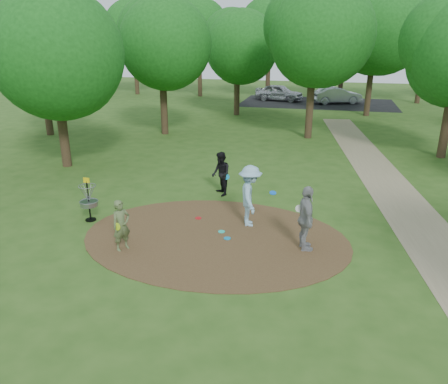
# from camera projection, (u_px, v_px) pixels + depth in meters

# --- Properties ---
(ground) EXTENTS (100.00, 100.00, 0.00)m
(ground) POSITION_uv_depth(u_px,v_px,m) (215.00, 237.00, 13.73)
(ground) COLOR #2D5119
(ground) RESTS_ON ground
(dirt_clearing) EXTENTS (8.40, 8.40, 0.02)m
(dirt_clearing) POSITION_uv_depth(u_px,v_px,m) (215.00, 237.00, 13.73)
(dirt_clearing) COLOR #47301C
(dirt_clearing) RESTS_ON ground
(footpath) EXTENTS (7.55, 39.89, 0.01)m
(footpath) POSITION_uv_depth(u_px,v_px,m) (425.00, 232.00, 14.12)
(footpath) COLOR #8C7A5B
(footpath) RESTS_ON ground
(parking_lot) EXTENTS (14.00, 8.00, 0.01)m
(parking_lot) POSITION_uv_depth(u_px,v_px,m) (317.00, 103.00, 40.71)
(parking_lot) COLOR black
(parking_lot) RESTS_ON ground
(player_observer_with_disc) EXTENTS (0.62, 0.68, 1.55)m
(player_observer_with_disc) POSITION_uv_depth(u_px,v_px,m) (121.00, 225.00, 12.71)
(player_observer_with_disc) COLOR #57693C
(player_observer_with_disc) RESTS_ON ground
(player_throwing_with_disc) EXTENTS (1.42, 1.48, 2.06)m
(player_throwing_with_disc) POSITION_uv_depth(u_px,v_px,m) (250.00, 196.00, 14.30)
(player_throwing_with_disc) COLOR #94C3DD
(player_throwing_with_disc) RESTS_ON ground
(player_walking_with_disc) EXTENTS (1.00, 1.06, 1.74)m
(player_walking_with_disc) POSITION_uv_depth(u_px,v_px,m) (221.00, 174.00, 17.09)
(player_walking_with_disc) COLOR black
(player_walking_with_disc) RESTS_ON ground
(player_waiting_with_disc) EXTENTS (0.78, 1.24, 1.97)m
(player_waiting_with_disc) POSITION_uv_depth(u_px,v_px,m) (306.00, 219.00, 12.64)
(player_waiting_with_disc) COLOR gray
(player_waiting_with_disc) RESTS_ON ground
(disc_ground_cyan) EXTENTS (0.22, 0.22, 0.02)m
(disc_ground_cyan) POSITION_uv_depth(u_px,v_px,m) (221.00, 232.00, 14.07)
(disc_ground_cyan) COLOR #19CFB5
(disc_ground_cyan) RESTS_ON dirt_clearing
(disc_ground_blue) EXTENTS (0.22, 0.22, 0.02)m
(disc_ground_blue) POSITION_uv_depth(u_px,v_px,m) (227.00, 238.00, 13.61)
(disc_ground_blue) COLOR #0B87C4
(disc_ground_blue) RESTS_ON dirt_clearing
(disc_ground_red) EXTENTS (0.22, 0.22, 0.02)m
(disc_ground_red) POSITION_uv_depth(u_px,v_px,m) (198.00, 218.00, 15.11)
(disc_ground_red) COLOR red
(disc_ground_red) RESTS_ON dirt_clearing
(car_left) EXTENTS (4.83, 2.74, 1.55)m
(car_left) POSITION_uv_depth(u_px,v_px,m) (279.00, 93.00, 41.79)
(car_left) COLOR #ADAEB5
(car_left) RESTS_ON ground
(car_right) EXTENTS (4.79, 3.21, 1.49)m
(car_right) POSITION_uv_depth(u_px,v_px,m) (337.00, 95.00, 40.04)
(car_right) COLOR #9DA0A4
(car_right) RESTS_ON ground
(disc_golf_basket) EXTENTS (0.63, 0.63, 1.54)m
(disc_golf_basket) POSITION_uv_depth(u_px,v_px,m) (88.00, 196.00, 14.71)
(disc_golf_basket) COLOR black
(disc_golf_basket) RESTS_ON ground
(tree_ring) EXTENTS (36.96, 45.52, 9.57)m
(tree_ring) POSITION_uv_depth(u_px,v_px,m) (316.00, 51.00, 21.30)
(tree_ring) COLOR #332316
(tree_ring) RESTS_ON ground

